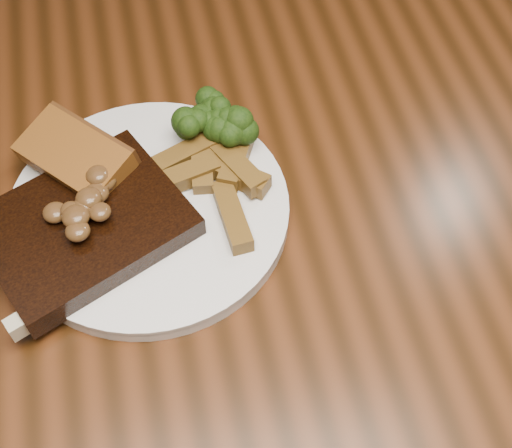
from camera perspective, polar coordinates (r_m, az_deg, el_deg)
The scene contains 9 objects.
dining_table at distance 0.73m, azimuth -0.15°, elevation -4.55°, with size 1.60×0.90×0.75m.
chair_far at distance 1.29m, azimuth 0.74°, elevation 16.29°, with size 0.53×0.53×0.86m.
plate at distance 0.66m, azimuth -8.50°, elevation 1.00°, with size 0.26×0.26×0.01m, color silver.
steak at distance 0.64m, azimuth -13.58°, elevation -0.22°, with size 0.17×0.13×0.02m, color black.
steak_bone at distance 0.61m, azimuth -13.08°, elevation -4.83°, with size 0.15×0.01×0.02m, color #B8B18E.
mushroom_pile at distance 0.62m, azimuth -13.40°, elevation 1.63°, with size 0.07×0.07×0.03m, color #4F2F18, non-canonical shape.
garlic_bread at distance 0.68m, azimuth -13.98°, elevation 4.24°, with size 0.10×0.06×0.02m, color brown.
potato_wedges at distance 0.65m, azimuth -2.85°, elevation 3.57°, with size 0.10×0.10×0.02m, color brown, non-canonical shape.
broccoli_cluster at distance 0.68m, azimuth -3.80°, elevation 7.63°, with size 0.08×0.08×0.04m, color #233C0D, non-canonical shape.
Camera 1 is at (-0.08, -0.35, 1.29)m, focal length 50.00 mm.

